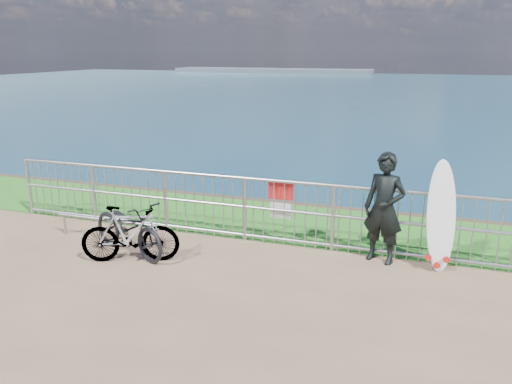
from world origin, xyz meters
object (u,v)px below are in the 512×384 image
(surfboard, at_px, (441,220))
(bicycle_far, at_px, (130,234))
(surfer, at_px, (384,208))
(bicycle_near, at_px, (128,227))

(surfboard, bearing_deg, bicycle_far, -164.55)
(surfboard, distance_m, bicycle_far, 4.64)
(surfer, bearing_deg, bicycle_near, -149.44)
(bicycle_near, xyz_separation_m, bicycle_far, (0.20, -0.27, 0.01))
(bicycle_far, bearing_deg, surfboard, -95.20)
(surfer, distance_m, bicycle_near, 3.99)
(surfboard, xyz_separation_m, bicycle_near, (-4.66, -0.96, -0.31))
(bicycle_near, height_order, bicycle_far, bicycle_far)
(surfer, distance_m, bicycle_far, 3.87)
(surfer, xyz_separation_m, surfboard, (0.81, -0.01, -0.10))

